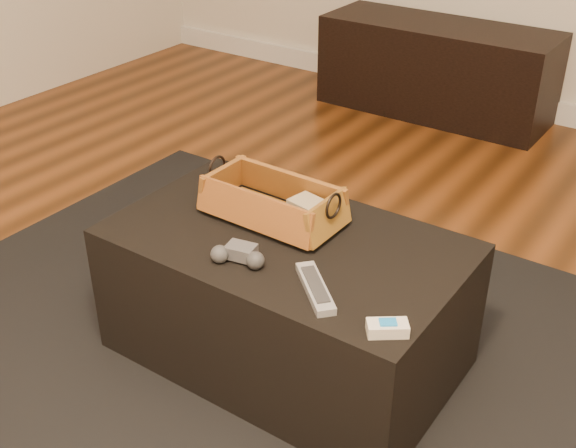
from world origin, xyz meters
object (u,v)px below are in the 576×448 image
Objects in this scene: wicker_basket at (273,204)px; tv_remote at (264,211)px; ottoman at (286,298)px; media_cabinet at (436,69)px; game_controller at (239,255)px; cream_gadget at (388,328)px; silver_remote at (315,288)px.

tv_remote is at bearing -144.11° from wicker_basket.
ottoman is 0.28m from wicker_basket.
ottoman is at bearing -76.73° from media_cabinet.
cream_gadget is (0.46, -0.04, -0.01)m from game_controller.
tv_remote is 0.61m from cream_gadget.
tv_remote is 1.40× the size of game_controller.
wicker_basket is (-0.09, 0.07, 0.26)m from ottoman.
silver_remote is at bearing -39.60° from ottoman.
cream_gadget is (0.23, -0.04, 0.00)m from silver_remote.
media_cabinet is 6.47× the size of silver_remote.
game_controller is at bearing -78.39° from media_cabinet.
ottoman is 0.35m from silver_remote.
media_cabinet is 2.57m from cream_gadget.
wicker_basket is at bearing 104.78° from game_controller.
wicker_basket is 0.39m from silver_remote.
game_controller is (0.09, -0.23, -0.00)m from tv_remote.
wicker_basket is at bearing 151.82° from cream_gadget.
media_cabinet reaches higher than game_controller.
game_controller is (0.06, -0.24, -0.02)m from wicker_basket.
wicker_basket is at bearing 141.75° from silver_remote.
tv_remote reaches higher than silver_remote.
wicker_basket reaches higher than tv_remote.
game_controller is at bearing -75.22° from wicker_basket.
wicker_basket reaches higher than media_cabinet.
ottoman is 4.54× the size of tv_remote.
silver_remote is (0.32, -0.22, -0.01)m from tv_remote.
media_cabinet is 7.88× the size of game_controller.
ottoman is 9.55× the size of cream_gadget.
tv_remote is (0.40, -2.11, 0.21)m from media_cabinet.
ottoman is 2.35× the size of wicker_basket.
game_controller is (-0.03, -0.18, 0.23)m from ottoman.
game_controller is 0.24m from silver_remote.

